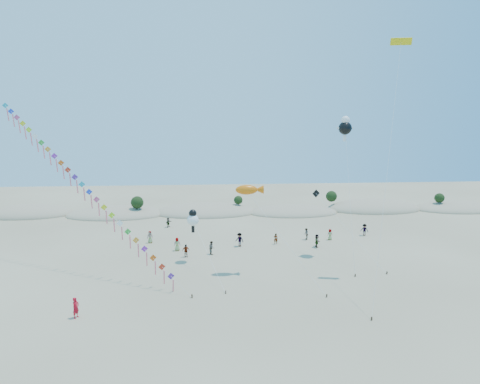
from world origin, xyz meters
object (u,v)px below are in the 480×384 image
Objects in this scene: fish_kite at (250,190)px; flyer_foreground at (76,308)px; kite_train at (79,182)px; parafoil_kite at (400,48)px.

flyer_foreground is at bearing -148.59° from fish_kite.
kite_train is 0.96× the size of parafoil_kite.
fish_kite is 21.05m from parafoil_kite.
flyer_foreground is at bearing -76.72° from kite_train.
parafoil_kite is 13.83× the size of flyer_foreground.
flyer_foreground is (-15.64, -9.55, -8.25)m from fish_kite.
flyer_foreground is at bearing -164.57° from parafoil_kite.
kite_train is 36.59m from parafoil_kite.
kite_train reaches higher than fish_kite.
parafoil_kite reaches higher than fish_kite.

